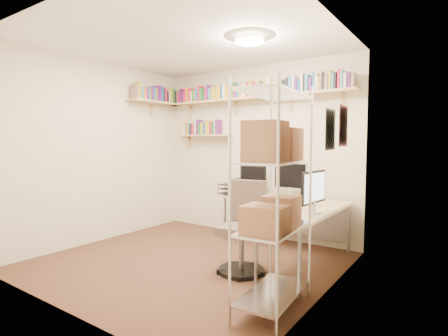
{
  "coord_description": "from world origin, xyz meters",
  "views": [
    {
      "loc": [
        2.62,
        -3.02,
        1.37
      ],
      "look_at": [
        0.13,
        0.55,
        1.06
      ],
      "focal_mm": 28.0,
      "sensor_mm": 36.0,
      "label": 1
    }
  ],
  "objects": [
    {
      "name": "wall_shelves",
      "position": [
        -0.41,
        1.29,
        2.03
      ],
      "size": [
        3.12,
        1.09,
        0.8
      ],
      "color": "tan",
      "rests_on": "ground"
    },
    {
      "name": "office_chair",
      "position": [
        0.69,
        0.11,
        0.41
      ],
      "size": [
        0.52,
        0.52,
        0.97
      ],
      "rotation": [
        0.0,
        0.0,
        0.17
      ],
      "color": "black",
      "rests_on": "ground"
    },
    {
      "name": "room_shell",
      "position": [
        0.0,
        0.0,
        1.55
      ],
      "size": [
        3.24,
        3.04,
        2.52
      ],
      "color": "beige",
      "rests_on": "ground"
    },
    {
      "name": "ground",
      "position": [
        0.0,
        0.0,
        0.0
      ],
      "size": [
        3.2,
        3.2,
        0.0
      ],
      "primitive_type": "plane",
      "color": "#452D1D",
      "rests_on": "ground"
    },
    {
      "name": "wire_rack",
      "position": [
        1.36,
        -0.52,
        1.08
      ],
      "size": [
        0.46,
        0.84,
        1.86
      ],
      "rotation": [
        0.0,
        0.0,
        0.09
      ],
      "color": "silver",
      "rests_on": "ground"
    },
    {
      "name": "corner_desk",
      "position": [
        0.69,
        0.97,
        0.64
      ],
      "size": [
        1.74,
        1.66,
        1.13
      ],
      "color": "beige",
      "rests_on": "ground"
    }
  ]
}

